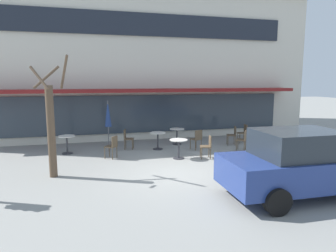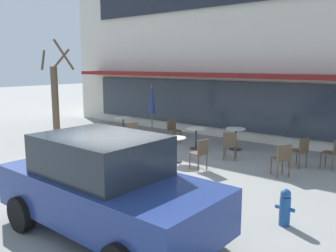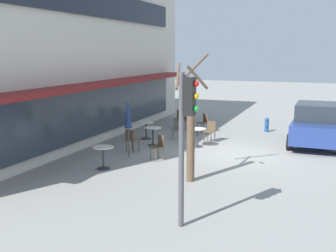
# 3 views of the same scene
# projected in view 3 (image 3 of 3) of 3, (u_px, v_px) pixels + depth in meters

# --- Properties ---
(ground_plane) EXTENTS (80.00, 80.00, 0.00)m
(ground_plane) POSITION_uv_depth(u_px,v_px,m) (240.00, 154.00, 15.99)
(ground_plane) COLOR gray
(building_facade) EXTENTS (18.56, 9.10, 7.99)m
(building_facade) POSITION_uv_depth(u_px,v_px,m) (21.00, 48.00, 18.79)
(building_facade) COLOR beige
(building_facade) RESTS_ON ground
(cafe_table_near_wall) EXTENTS (0.70, 0.70, 0.76)m
(cafe_table_near_wall) POSITION_uv_depth(u_px,v_px,m) (103.00, 154.00, 13.80)
(cafe_table_near_wall) COLOR #333338
(cafe_table_near_wall) RESTS_ON ground
(cafe_table_streetside) EXTENTS (0.70, 0.70, 0.76)m
(cafe_table_streetside) POSITION_uv_depth(u_px,v_px,m) (153.00, 133.00, 17.28)
(cafe_table_streetside) COLOR #333338
(cafe_table_streetside) RESTS_ON ground
(cafe_table_by_tree) EXTENTS (0.70, 0.70, 0.76)m
(cafe_table_by_tree) POSITION_uv_depth(u_px,v_px,m) (197.00, 134.00, 17.06)
(cafe_table_by_tree) COLOR #333338
(cafe_table_by_tree) RESTS_ON ground
(cafe_table_mid_patio) EXTENTS (0.70, 0.70, 0.76)m
(cafe_table_mid_patio) POSITION_uv_depth(u_px,v_px,m) (146.00, 128.00, 18.59)
(cafe_table_mid_patio) COLOR #333338
(cafe_table_mid_patio) RESTS_ON ground
(patio_umbrella_green_folded) EXTENTS (0.28, 0.28, 2.20)m
(patio_umbrella_green_folded) POSITION_uv_depth(u_px,v_px,m) (128.00, 113.00, 15.14)
(patio_umbrella_green_folded) COLOR #4C4C51
(patio_umbrella_green_folded) RESTS_ON ground
(cafe_chair_0) EXTENTS (0.49, 0.49, 0.89)m
(cafe_chair_0) POSITION_uv_depth(u_px,v_px,m) (131.00, 138.00, 16.19)
(cafe_chair_0) COLOR brown
(cafe_chair_0) RESTS_ON ground
(cafe_chair_1) EXTENTS (0.56, 0.56, 0.89)m
(cafe_chair_1) POSITION_uv_depth(u_px,v_px,m) (159.00, 145.00, 14.99)
(cafe_chair_1) COLOR brown
(cafe_chair_1) RESTS_ON ground
(cafe_chair_2) EXTENTS (0.48, 0.48, 0.89)m
(cafe_chair_2) POSITION_uv_depth(u_px,v_px,m) (210.00, 130.00, 17.99)
(cafe_chair_2) COLOR brown
(cafe_chair_2) RESTS_ON ground
(cafe_chair_3) EXTENTS (0.52, 0.52, 0.89)m
(cafe_chair_3) POSITION_uv_depth(u_px,v_px,m) (179.00, 127.00, 18.61)
(cafe_chair_3) COLOR brown
(cafe_chair_3) RESTS_ON ground
(cafe_chair_4) EXTENTS (0.56, 0.56, 0.89)m
(cafe_chair_4) POSITION_uv_depth(u_px,v_px,m) (204.00, 121.00, 20.15)
(cafe_chair_4) COLOR brown
(cafe_chair_4) RESTS_ON ground
(cafe_chair_5) EXTENTS (0.50, 0.50, 0.89)m
(cafe_chair_5) POSITION_uv_depth(u_px,v_px,m) (182.00, 120.00, 20.64)
(cafe_chair_5) COLOR brown
(cafe_chair_5) RESTS_ON ground
(cafe_chair_6) EXTENTS (0.45, 0.45, 0.89)m
(cafe_chair_6) POSITION_uv_depth(u_px,v_px,m) (180.00, 117.00, 21.48)
(cafe_chair_6) COLOR brown
(cafe_chair_6) RESTS_ON ground
(parked_sedan) EXTENTS (4.22, 2.06, 1.76)m
(parked_sedan) POSITION_uv_depth(u_px,v_px,m) (316.00, 124.00, 17.25)
(parked_sedan) COLOR navy
(parked_sedan) RESTS_ON ground
(street_tree) EXTENTS (1.16, 1.15, 3.79)m
(street_tree) POSITION_uv_depth(u_px,v_px,m) (191.00, 127.00, 12.34)
(street_tree) COLOR brown
(street_tree) RESTS_ON ground
(traffic_light_pole) EXTENTS (0.26, 0.44, 3.40)m
(traffic_light_pole) POSITION_uv_depth(u_px,v_px,m) (186.00, 125.00, 8.92)
(traffic_light_pole) COLOR #47474C
(traffic_light_pole) RESTS_ON ground
(fire_hydrant) EXTENTS (0.36, 0.20, 0.71)m
(fire_hydrant) POSITION_uv_depth(u_px,v_px,m) (267.00, 125.00, 20.28)
(fire_hydrant) COLOR #1E4C8C
(fire_hydrant) RESTS_ON ground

